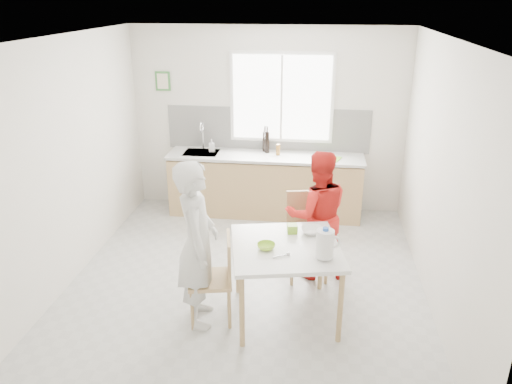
# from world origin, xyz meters

# --- Properties ---
(ground) EXTENTS (4.50, 4.50, 0.00)m
(ground) POSITION_xyz_m (0.00, 0.00, 0.00)
(ground) COLOR #B7B7B2
(ground) RESTS_ON ground
(room_shell) EXTENTS (4.50, 4.50, 4.50)m
(room_shell) POSITION_xyz_m (0.00, 0.00, 1.64)
(room_shell) COLOR silver
(room_shell) RESTS_ON ground
(window) EXTENTS (1.50, 0.06, 1.30)m
(window) POSITION_xyz_m (0.20, 2.23, 1.70)
(window) COLOR white
(window) RESTS_ON room_shell
(backsplash) EXTENTS (3.00, 0.02, 0.65)m
(backsplash) POSITION_xyz_m (0.00, 2.24, 1.23)
(backsplash) COLOR white
(backsplash) RESTS_ON room_shell
(picture_frame) EXTENTS (0.22, 0.03, 0.28)m
(picture_frame) POSITION_xyz_m (-1.55, 2.23, 1.90)
(picture_frame) COLOR #3A7D38
(picture_frame) RESTS_ON room_shell
(kitchen_counter) EXTENTS (2.84, 0.64, 1.37)m
(kitchen_counter) POSITION_xyz_m (-0.00, 1.95, 0.42)
(kitchen_counter) COLOR tan
(kitchen_counter) RESTS_ON ground
(dining_table) EXTENTS (1.23, 1.23, 0.80)m
(dining_table) POSITION_xyz_m (0.48, -0.58, 0.72)
(dining_table) COLOR white
(dining_table) RESTS_ON ground
(chair_left) EXTENTS (0.50, 0.50, 0.91)m
(chair_left) POSITION_xyz_m (-0.19, -0.72, 0.50)
(chair_left) COLOR tan
(chair_left) RESTS_ON ground
(chair_far) EXTENTS (0.54, 0.54, 0.99)m
(chair_far) POSITION_xyz_m (0.66, 0.29, 0.55)
(chair_far) COLOR tan
(chair_far) RESTS_ON ground
(person_white) EXTENTS (0.52, 0.69, 1.70)m
(person_white) POSITION_xyz_m (-0.36, -0.76, 0.85)
(person_white) COLOR silver
(person_white) RESTS_ON ground
(person_red) EXTENTS (0.84, 0.71, 1.51)m
(person_red) POSITION_xyz_m (0.78, 0.29, 0.76)
(person_red) COLOR red
(person_red) RESTS_ON ground
(bowl_green) EXTENTS (0.21, 0.21, 0.05)m
(bowl_green) POSITION_xyz_m (0.30, -0.67, 0.83)
(bowl_green) COLOR #9ED631
(bowl_green) RESTS_ON dining_table
(bowl_white) EXTENTS (0.26, 0.26, 0.05)m
(bowl_white) POSITION_xyz_m (0.73, -0.28, 0.83)
(bowl_white) COLOR white
(bowl_white) RESTS_ON dining_table
(milk_jug) EXTENTS (0.23, 0.17, 0.29)m
(milk_jug) POSITION_xyz_m (0.86, -0.79, 0.96)
(milk_jug) COLOR white
(milk_jug) RESTS_ON dining_table
(green_box) EXTENTS (0.12, 0.12, 0.09)m
(green_box) POSITION_xyz_m (0.52, -0.29, 0.85)
(green_box) COLOR #7FB62A
(green_box) RESTS_ON dining_table
(spoon) EXTENTS (0.14, 0.09, 0.01)m
(spoon) POSITION_xyz_m (0.45, -0.82, 0.81)
(spoon) COLOR #A5A5AA
(spoon) RESTS_ON dining_table
(cutting_board) EXTENTS (0.41, 0.36, 0.01)m
(cutting_board) POSITION_xyz_m (0.89, 1.89, 0.93)
(cutting_board) COLOR #71BD2B
(cutting_board) RESTS_ON kitchen_counter
(wine_bottle_a) EXTENTS (0.07, 0.07, 0.32)m
(wine_bottle_a) POSITION_xyz_m (0.01, 2.06, 1.08)
(wine_bottle_a) COLOR black
(wine_bottle_a) RESTS_ON kitchen_counter
(wine_bottle_b) EXTENTS (0.07, 0.07, 0.30)m
(wine_bottle_b) POSITION_xyz_m (-0.03, 2.14, 1.07)
(wine_bottle_b) COLOR black
(wine_bottle_b) RESTS_ON kitchen_counter
(jar_amber) EXTENTS (0.06, 0.06, 0.16)m
(jar_amber) POSITION_xyz_m (0.18, 1.97, 1.00)
(jar_amber) COLOR #956020
(jar_amber) RESTS_ON kitchen_counter
(soap_bottle) EXTENTS (0.10, 0.10, 0.18)m
(soap_bottle) POSITION_xyz_m (-0.81, 2.02, 1.01)
(soap_bottle) COLOR #999999
(soap_bottle) RESTS_ON kitchen_counter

